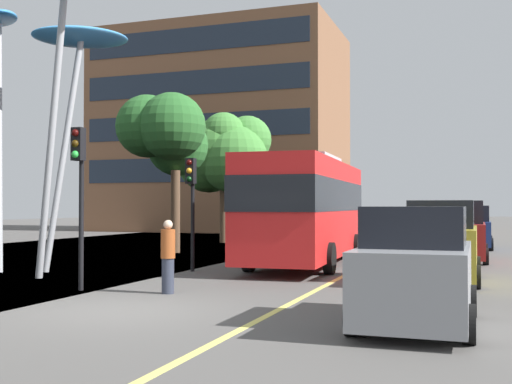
% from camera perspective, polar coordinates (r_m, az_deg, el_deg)
% --- Properties ---
extents(ground, '(120.00, 240.00, 0.10)m').
position_cam_1_polar(ground, '(13.35, -14.52, -10.27)').
color(ground, '#54514F').
extents(red_bus, '(3.16, 10.22, 3.79)m').
position_cam_1_polar(red_bus, '(22.27, 4.56, -1.20)').
color(red_bus, red).
rests_on(red_bus, ground).
extents(leaf_sculpture, '(8.65, 8.14, 9.50)m').
position_cam_1_polar(leaf_sculpture, '(20.89, -21.74, 13.73)').
color(leaf_sculpture, '#9EA0A5').
rests_on(leaf_sculpture, ground).
extents(traffic_light_kerb_near, '(0.28, 0.42, 3.95)m').
position_cam_1_polar(traffic_light_kerb_near, '(16.05, -15.50, 1.64)').
color(traffic_light_kerb_near, black).
rests_on(traffic_light_kerb_near, ground).
extents(traffic_light_kerb_far, '(0.28, 0.42, 3.55)m').
position_cam_1_polar(traffic_light_kerb_far, '(20.07, -5.79, 0.24)').
color(traffic_light_kerb_far, black).
rests_on(traffic_light_kerb_far, ground).
extents(traffic_light_island_mid, '(0.28, 0.42, 3.54)m').
position_cam_1_polar(traffic_light_island_mid, '(24.28, -2.01, -0.04)').
color(traffic_light_island_mid, black).
rests_on(traffic_light_island_mid, ground).
extents(car_parked_near, '(1.95, 3.93, 2.04)m').
position_cam_1_polar(car_parked_near, '(11.34, 14.10, -6.73)').
color(car_parked_near, gray).
rests_on(car_parked_near, ground).
extents(car_parked_mid, '(1.98, 4.55, 2.20)m').
position_cam_1_polar(car_parked_mid, '(18.18, 16.29, -4.42)').
color(car_parked_mid, gold).
rests_on(car_parked_mid, ground).
extents(car_parked_far, '(1.97, 4.36, 2.24)m').
position_cam_1_polar(car_parked_far, '(24.96, 17.76, -3.51)').
color(car_parked_far, maroon).
rests_on(car_parked_far, ground).
extents(car_side_street, '(1.90, 4.13, 2.07)m').
position_cam_1_polar(car_side_street, '(32.27, 18.69, -3.11)').
color(car_side_street, navy).
rests_on(car_side_street, ground).
extents(tree_pavement_near, '(4.10, 4.75, 6.89)m').
position_cam_1_polar(tree_pavement_near, '(28.39, -8.00, 5.19)').
color(tree_pavement_near, brown).
rests_on(tree_pavement_near, ground).
extents(tree_pavement_far, '(5.57, 4.52, 7.23)m').
position_cam_1_polar(tree_pavement_far, '(35.95, -2.92, 3.44)').
color(tree_pavement_far, brown).
rests_on(tree_pavement_far, ground).
extents(pedestrian, '(0.34, 0.34, 1.73)m').
position_cam_1_polar(pedestrian, '(15.17, -7.87, -5.73)').
color(pedestrian, '#2D3342').
rests_on(pedestrian, ground).
extents(backdrop_building, '(19.44, 11.95, 16.54)m').
position_cam_1_polar(backdrop_building, '(54.25, -2.99, 5.34)').
color(backdrop_building, brown).
rests_on(backdrop_building, ground).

